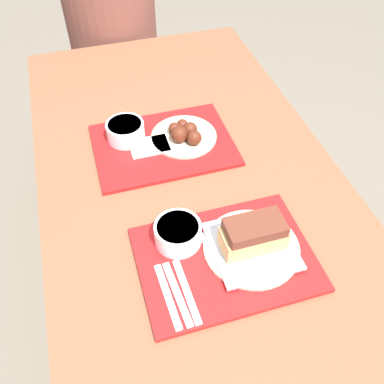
# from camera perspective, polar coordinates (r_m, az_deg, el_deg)

# --- Properties ---
(ground_plane) EXTENTS (12.00, 12.00, 0.00)m
(ground_plane) POSITION_cam_1_polar(r_m,az_deg,el_deg) (1.79, 1.08, -18.02)
(ground_plane) COLOR #706656
(picnic_table) EXTENTS (0.85, 1.89, 0.75)m
(picnic_table) POSITION_cam_1_polar(r_m,az_deg,el_deg) (1.21, 1.51, -4.85)
(picnic_table) COLOR brown
(picnic_table) RESTS_ON ground_plane
(picnic_bench_far) EXTENTS (0.81, 0.28, 0.46)m
(picnic_bench_far) POSITION_cam_1_polar(r_m,az_deg,el_deg) (2.26, -7.90, 13.65)
(picnic_bench_far) COLOR brown
(picnic_bench_far) RESTS_ON ground_plane
(tray_near) EXTENTS (0.42, 0.31, 0.01)m
(tray_near) POSITION_cam_1_polar(r_m,az_deg,el_deg) (1.04, 4.24, -8.93)
(tray_near) COLOR red
(tray_near) RESTS_ON picnic_table
(tray_far) EXTENTS (0.42, 0.31, 0.01)m
(tray_far) POSITION_cam_1_polar(r_m,az_deg,el_deg) (1.32, -3.83, 6.28)
(tray_far) COLOR red
(tray_far) RESTS_ON picnic_table
(bowl_coleslaw_near) EXTENTS (0.12, 0.12, 0.06)m
(bowl_coleslaw_near) POSITION_cam_1_polar(r_m,az_deg,el_deg) (1.04, -1.89, -5.44)
(bowl_coleslaw_near) COLOR white
(bowl_coleslaw_near) RESTS_ON tray_near
(brisket_sandwich_plate) EXTENTS (0.23, 0.23, 0.10)m
(brisket_sandwich_plate) POSITION_cam_1_polar(r_m,az_deg,el_deg) (1.03, 8.09, -6.39)
(brisket_sandwich_plate) COLOR beige
(brisket_sandwich_plate) RESTS_ON tray_near
(plastic_fork_near) EXTENTS (0.03, 0.17, 0.00)m
(plastic_fork_near) POSITION_cam_1_polar(r_m,az_deg,el_deg) (0.98, -1.98, -13.38)
(plastic_fork_near) COLOR white
(plastic_fork_near) RESTS_ON tray_near
(plastic_knife_near) EXTENTS (0.02, 0.17, 0.00)m
(plastic_knife_near) POSITION_cam_1_polar(r_m,az_deg,el_deg) (0.99, -0.72, -13.07)
(plastic_knife_near) COLOR white
(plastic_knife_near) RESTS_ON tray_near
(plastic_spoon_near) EXTENTS (0.02, 0.17, 0.00)m
(plastic_spoon_near) POSITION_cam_1_polar(r_m,az_deg,el_deg) (0.98, -3.25, -13.69)
(plastic_spoon_near) COLOR white
(plastic_spoon_near) RESTS_ON tray_near
(condiment_packet) EXTENTS (0.04, 0.03, 0.01)m
(condiment_packet) POSITION_cam_1_polar(r_m,az_deg,el_deg) (1.07, 1.87, -6.04)
(condiment_packet) COLOR #A59E93
(condiment_packet) RESTS_ON tray_near
(bowl_coleslaw_far) EXTENTS (0.12, 0.12, 0.06)m
(bowl_coleslaw_far) POSITION_cam_1_polar(r_m,az_deg,el_deg) (1.33, -8.87, 8.13)
(bowl_coleslaw_far) COLOR white
(bowl_coleslaw_far) RESTS_ON tray_far
(wings_plate_far) EXTENTS (0.20, 0.20, 0.06)m
(wings_plate_far) POSITION_cam_1_polar(r_m,az_deg,el_deg) (1.32, -1.05, 7.75)
(wings_plate_far) COLOR beige
(wings_plate_far) RESTS_ON tray_far
(napkin_far) EXTENTS (0.12, 0.08, 0.01)m
(napkin_far) POSITION_cam_1_polar(r_m,az_deg,el_deg) (1.30, -5.69, 6.09)
(napkin_far) COLOR white
(napkin_far) RESTS_ON tray_far
(person_seated_across) EXTENTS (0.39, 0.39, 0.72)m
(person_seated_across) POSITION_cam_1_polar(r_m,az_deg,el_deg) (2.07, -10.76, 21.80)
(person_seated_across) COLOR brown
(person_seated_across) RESTS_ON picnic_bench_far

